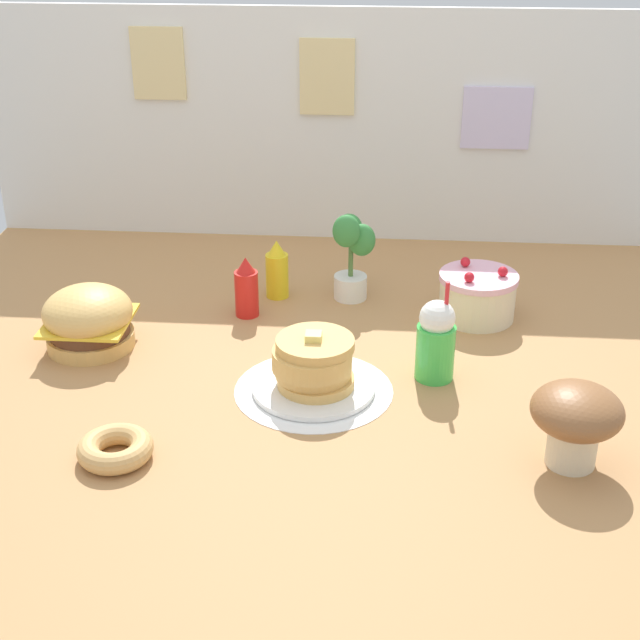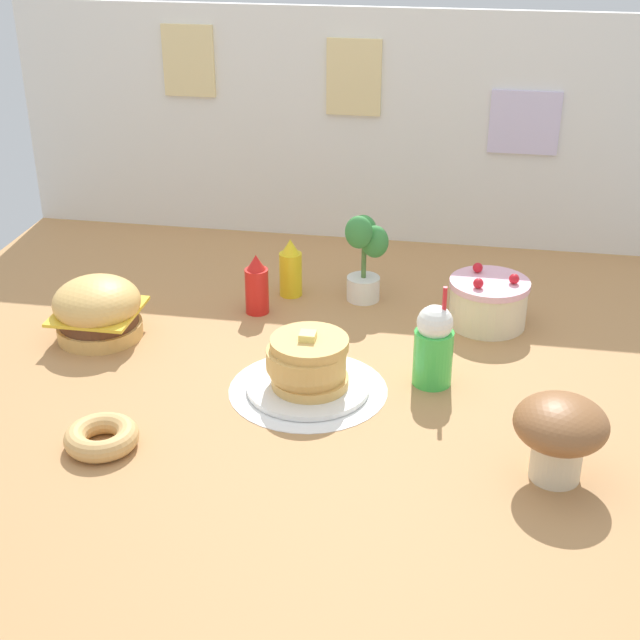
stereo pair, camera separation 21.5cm
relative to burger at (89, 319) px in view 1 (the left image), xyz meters
The scene contains 12 objects.
ground_plane 0.64m from the burger, 12.77° to the right, with size 2.46×2.15×0.02m, color #B27F4C.
back_wall 1.16m from the burger, 56.55° to the left, with size 2.46×0.04×0.82m.
doily_mat 0.69m from the burger, 16.71° to the right, with size 0.42×0.42×0.00m, color white.
burger is the anchor object (origin of this frame).
pancake_stack 0.69m from the burger, 16.77° to the right, with size 0.32×0.32×0.17m.
layer_cake 1.15m from the burger, 13.93° to the left, with size 0.24×0.24×0.17m.
ketchup_bottle 0.48m from the burger, 29.81° to the left, with size 0.07×0.07×0.19m.
mustard_bottle 0.63m from the burger, 37.80° to the left, with size 0.07×0.07×0.19m.
cream_soda_cup 0.98m from the burger, ahead, with size 0.11×0.11×0.29m.
donut_pink_glaze 0.59m from the burger, 67.37° to the right, with size 0.18×0.18×0.05m.
potted_plant 0.83m from the burger, 28.02° to the left, with size 0.13×0.12×0.29m.
mushroom_stool 1.37m from the burger, 20.40° to the right, with size 0.21×0.21×0.20m.
Camera 1 is at (0.23, -2.12, 1.24)m, focal length 51.19 mm.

